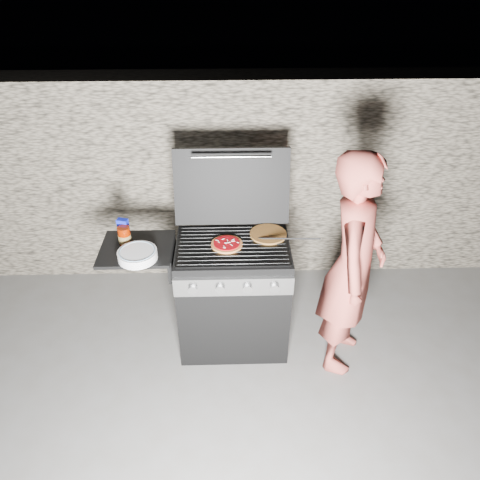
{
  "coord_description": "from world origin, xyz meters",
  "views": [
    {
      "loc": [
        -0.03,
        -2.68,
        2.75
      ],
      "look_at": [
        0.05,
        0.0,
        0.95
      ],
      "focal_mm": 35.0,
      "sensor_mm": 36.0,
      "label": 1
    }
  ],
  "objects_px": {
    "sauce_jar": "(124,236)",
    "pizza_topped": "(227,244)",
    "gas_grill": "(200,295)",
    "person": "(353,266)"
  },
  "relations": [
    {
      "from": "gas_grill",
      "to": "pizza_topped",
      "type": "height_order",
      "value": "pizza_topped"
    },
    {
      "from": "gas_grill",
      "to": "pizza_topped",
      "type": "bearing_deg",
      "value": -0.95
    },
    {
      "from": "pizza_topped",
      "to": "person",
      "type": "bearing_deg",
      "value": -11.65
    },
    {
      "from": "gas_grill",
      "to": "person",
      "type": "distance_m",
      "value": 1.14
    },
    {
      "from": "sauce_jar",
      "to": "person",
      "type": "height_order",
      "value": "person"
    },
    {
      "from": "pizza_topped",
      "to": "sauce_jar",
      "type": "bearing_deg",
      "value": 175.77
    },
    {
      "from": "sauce_jar",
      "to": "pizza_topped",
      "type": "bearing_deg",
      "value": -4.23
    },
    {
      "from": "gas_grill",
      "to": "sauce_jar",
      "type": "xyz_separation_m",
      "value": [
        -0.5,
        0.05,
        0.51
      ]
    },
    {
      "from": "gas_grill",
      "to": "sauce_jar",
      "type": "relative_size",
      "value": 10.01
    },
    {
      "from": "sauce_jar",
      "to": "person",
      "type": "relative_size",
      "value": 0.08
    }
  ]
}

